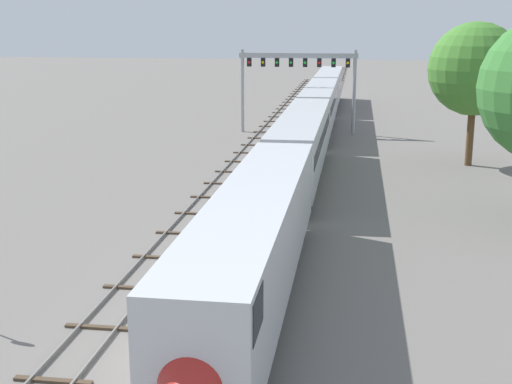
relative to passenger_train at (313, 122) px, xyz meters
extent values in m
plane|color=slate|center=(-2.00, -39.97, -2.60)|extent=(400.00, 400.00, 0.00)
cube|color=slate|center=(-0.72, 20.03, -2.52)|extent=(0.07, 200.00, 0.16)
cube|color=slate|center=(0.72, 20.03, -2.52)|extent=(0.07, 200.00, 0.16)
cube|color=#473828|center=(0.00, -37.97, -2.55)|extent=(2.60, 0.24, 0.10)
cube|color=#473828|center=(0.00, -33.97, -2.55)|extent=(2.60, 0.24, 0.10)
cube|color=#473828|center=(0.00, -29.97, -2.55)|extent=(2.60, 0.24, 0.10)
cube|color=#473828|center=(0.00, -25.97, -2.55)|extent=(2.60, 0.24, 0.10)
cube|color=#473828|center=(0.00, -21.97, -2.55)|extent=(2.60, 0.24, 0.10)
cube|color=#473828|center=(0.00, -17.97, -2.55)|extent=(2.60, 0.24, 0.10)
cube|color=#473828|center=(0.00, -13.97, -2.55)|extent=(2.60, 0.24, 0.10)
cube|color=#473828|center=(0.00, -9.97, -2.55)|extent=(2.60, 0.24, 0.10)
cube|color=#473828|center=(0.00, -5.97, -2.55)|extent=(2.60, 0.24, 0.10)
cube|color=#473828|center=(0.00, -1.97, -2.55)|extent=(2.60, 0.24, 0.10)
cube|color=#473828|center=(0.00, 2.03, -2.55)|extent=(2.60, 0.24, 0.10)
cube|color=#473828|center=(0.00, 6.03, -2.55)|extent=(2.60, 0.24, 0.10)
cube|color=#473828|center=(0.00, 10.03, -2.55)|extent=(2.60, 0.24, 0.10)
cube|color=#473828|center=(0.00, 14.03, -2.55)|extent=(2.60, 0.24, 0.10)
cube|color=#473828|center=(0.00, 18.03, -2.55)|extent=(2.60, 0.24, 0.10)
cube|color=#473828|center=(0.00, 22.03, -2.55)|extent=(2.60, 0.24, 0.10)
cube|color=#473828|center=(0.00, 26.03, -2.55)|extent=(2.60, 0.24, 0.10)
cube|color=#473828|center=(0.00, 30.03, -2.55)|extent=(2.60, 0.24, 0.10)
cube|color=#473828|center=(0.00, 34.03, -2.55)|extent=(2.60, 0.24, 0.10)
cube|color=#473828|center=(0.00, 38.03, -2.55)|extent=(2.60, 0.24, 0.10)
cube|color=#473828|center=(0.00, 42.03, -2.55)|extent=(2.60, 0.24, 0.10)
cube|color=#473828|center=(0.00, 46.03, -2.55)|extent=(2.60, 0.24, 0.10)
cube|color=#473828|center=(0.00, 50.03, -2.55)|extent=(2.60, 0.24, 0.10)
cube|color=#473828|center=(0.00, 54.03, -2.55)|extent=(2.60, 0.24, 0.10)
cube|color=#473828|center=(0.00, 58.03, -2.55)|extent=(2.60, 0.24, 0.10)
cube|color=#473828|center=(0.00, 62.03, -2.55)|extent=(2.60, 0.24, 0.10)
cube|color=#473828|center=(0.00, 66.03, -2.55)|extent=(2.60, 0.24, 0.10)
cube|color=#473828|center=(0.00, 70.03, -2.55)|extent=(2.60, 0.24, 0.10)
cube|color=#473828|center=(0.00, 74.03, -2.55)|extent=(2.60, 0.24, 0.10)
cube|color=#473828|center=(0.00, 78.03, -2.55)|extent=(2.60, 0.24, 0.10)
cube|color=#473828|center=(0.00, 82.03, -2.55)|extent=(2.60, 0.24, 0.10)
cube|color=#473828|center=(0.00, 86.03, -2.55)|extent=(2.60, 0.24, 0.10)
cube|color=#473828|center=(0.00, 90.03, -2.55)|extent=(2.60, 0.24, 0.10)
cube|color=#473828|center=(0.00, 94.03, -2.55)|extent=(2.60, 0.24, 0.10)
cube|color=#473828|center=(0.00, 98.03, -2.55)|extent=(2.60, 0.24, 0.10)
cube|color=#473828|center=(0.00, 102.03, -2.55)|extent=(2.60, 0.24, 0.10)
cube|color=#473828|center=(0.00, 106.03, -2.55)|extent=(2.60, 0.24, 0.10)
cube|color=#473828|center=(0.00, 110.03, -2.55)|extent=(2.60, 0.24, 0.10)
cube|color=#473828|center=(0.00, 114.03, -2.55)|extent=(2.60, 0.24, 0.10)
cube|color=#473828|center=(0.00, 118.03, -2.55)|extent=(2.60, 0.24, 0.10)
cube|color=slate|center=(-6.22, 0.03, -2.52)|extent=(0.07, 160.00, 0.16)
cube|color=slate|center=(-4.78, 0.03, -2.52)|extent=(0.07, 160.00, 0.16)
cube|color=#473828|center=(-5.50, -41.97, -2.55)|extent=(2.60, 0.24, 0.10)
cube|color=#473828|center=(-5.50, -37.97, -2.55)|extent=(2.60, 0.24, 0.10)
cube|color=#473828|center=(-5.50, -33.97, -2.55)|extent=(2.60, 0.24, 0.10)
cube|color=#473828|center=(-5.50, -29.97, -2.55)|extent=(2.60, 0.24, 0.10)
cube|color=#473828|center=(-5.50, -25.97, -2.55)|extent=(2.60, 0.24, 0.10)
cube|color=#473828|center=(-5.50, -21.97, -2.55)|extent=(2.60, 0.24, 0.10)
cube|color=#473828|center=(-5.50, -17.97, -2.55)|extent=(2.60, 0.24, 0.10)
cube|color=#473828|center=(-5.50, -13.97, -2.55)|extent=(2.60, 0.24, 0.10)
cube|color=#473828|center=(-5.50, -9.97, -2.55)|extent=(2.60, 0.24, 0.10)
cube|color=#473828|center=(-5.50, -5.97, -2.55)|extent=(2.60, 0.24, 0.10)
cube|color=#473828|center=(-5.50, -1.97, -2.55)|extent=(2.60, 0.24, 0.10)
cube|color=#473828|center=(-5.50, 2.03, -2.55)|extent=(2.60, 0.24, 0.10)
cube|color=#473828|center=(-5.50, 6.03, -2.55)|extent=(2.60, 0.24, 0.10)
cube|color=#473828|center=(-5.50, 10.03, -2.55)|extent=(2.60, 0.24, 0.10)
cube|color=#473828|center=(-5.50, 14.03, -2.55)|extent=(2.60, 0.24, 0.10)
cube|color=#473828|center=(-5.50, 18.03, -2.55)|extent=(2.60, 0.24, 0.10)
cube|color=#473828|center=(-5.50, 22.03, -2.55)|extent=(2.60, 0.24, 0.10)
cube|color=#473828|center=(-5.50, 26.03, -2.55)|extent=(2.60, 0.24, 0.10)
cube|color=#473828|center=(-5.50, 30.03, -2.55)|extent=(2.60, 0.24, 0.10)
cube|color=#473828|center=(-5.50, 34.03, -2.55)|extent=(2.60, 0.24, 0.10)
cube|color=#473828|center=(-5.50, 38.03, -2.55)|extent=(2.60, 0.24, 0.10)
cube|color=#473828|center=(-5.50, 42.03, -2.55)|extent=(2.60, 0.24, 0.10)
cube|color=#473828|center=(-5.50, 46.03, -2.55)|extent=(2.60, 0.24, 0.10)
cube|color=#473828|center=(-5.50, 50.03, -2.55)|extent=(2.60, 0.24, 0.10)
cube|color=#473828|center=(-5.50, 54.03, -2.55)|extent=(2.60, 0.24, 0.10)
cube|color=#473828|center=(-5.50, 58.03, -2.55)|extent=(2.60, 0.24, 0.10)
cube|color=#473828|center=(-5.50, 62.03, -2.55)|extent=(2.60, 0.24, 0.10)
cube|color=#473828|center=(-5.50, 66.03, -2.55)|extent=(2.60, 0.24, 0.10)
cube|color=#473828|center=(-5.50, 70.03, -2.55)|extent=(2.60, 0.24, 0.10)
cube|color=#473828|center=(-5.50, 74.03, -2.55)|extent=(2.60, 0.24, 0.10)
cube|color=#473828|center=(-5.50, 78.03, -2.55)|extent=(2.60, 0.24, 0.10)
cube|color=silver|center=(0.00, -34.97, 0.30)|extent=(3.00, 22.00, 3.80)
cube|color=black|center=(0.00, -44.77, 1.44)|extent=(3.04, 1.80, 1.10)
cube|color=black|center=(0.00, -34.97, -2.10)|extent=(2.52, 19.80, 1.00)
cube|color=#B7BABF|center=(0.00, -11.97, 0.30)|extent=(3.00, 22.00, 3.80)
cube|color=black|center=(0.00, -11.97, 0.70)|extent=(3.04, 20.24, 0.90)
cube|color=black|center=(0.00, -11.97, -2.10)|extent=(2.52, 19.80, 1.00)
cube|color=#B7BABF|center=(0.00, 11.03, 0.30)|extent=(3.00, 22.00, 3.80)
cube|color=black|center=(0.00, 11.03, 0.70)|extent=(3.04, 20.24, 0.90)
cube|color=black|center=(0.00, 11.03, -2.10)|extent=(2.52, 19.80, 1.00)
cube|color=#B7BABF|center=(0.00, 34.03, 0.30)|extent=(3.00, 22.00, 3.80)
cube|color=black|center=(0.00, 34.03, 0.70)|extent=(3.04, 20.24, 0.90)
cube|color=black|center=(0.00, 34.03, -2.10)|extent=(2.52, 19.80, 1.00)
cylinder|color=#999BA0|center=(-8.00, 10.23, 1.66)|extent=(0.36, 0.36, 8.52)
cylinder|color=#999BA0|center=(3.50, 10.23, 1.66)|extent=(0.36, 0.36, 8.52)
cube|color=#999BA0|center=(-2.25, 10.23, 5.31)|extent=(12.10, 0.36, 0.50)
cube|color=black|center=(-7.28, 10.28, 4.61)|extent=(0.44, 0.32, 0.90)
sphere|color=red|center=(-7.28, 10.09, 4.61)|extent=(0.28, 0.28, 0.28)
cube|color=black|center=(-5.84, 10.28, 4.61)|extent=(0.44, 0.32, 0.90)
sphere|color=yellow|center=(-5.84, 10.09, 4.61)|extent=(0.28, 0.28, 0.28)
cube|color=black|center=(-4.41, 10.28, 4.61)|extent=(0.44, 0.32, 0.90)
sphere|color=green|center=(-4.41, 10.09, 4.61)|extent=(0.28, 0.28, 0.28)
cube|color=black|center=(-2.97, 10.28, 4.61)|extent=(0.44, 0.32, 0.90)
sphere|color=green|center=(-2.97, 10.09, 4.61)|extent=(0.28, 0.28, 0.28)
cube|color=black|center=(-1.53, 10.28, 4.61)|extent=(0.44, 0.32, 0.90)
sphere|color=green|center=(-1.53, 10.09, 4.61)|extent=(0.28, 0.28, 0.28)
cube|color=black|center=(-0.09, 10.28, 4.61)|extent=(0.44, 0.32, 0.90)
sphere|color=red|center=(-0.09, 10.09, 4.61)|extent=(0.28, 0.28, 0.28)
cube|color=black|center=(1.34, 10.28, 4.61)|extent=(0.44, 0.32, 0.90)
sphere|color=green|center=(1.34, 10.09, 4.61)|extent=(0.28, 0.28, 0.28)
cube|color=black|center=(2.78, 10.28, 4.61)|extent=(0.44, 0.32, 0.90)
sphere|color=yellow|center=(2.78, 10.09, 4.61)|extent=(0.28, 0.28, 0.28)
cylinder|color=brown|center=(12.83, -4.52, -0.05)|extent=(0.56, 0.56, 5.11)
sphere|color=#427F2D|center=(12.83, -4.52, 5.04)|extent=(7.26, 7.26, 7.26)
camera|label=1|loc=(3.77, -60.68, 8.54)|focal=48.31mm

